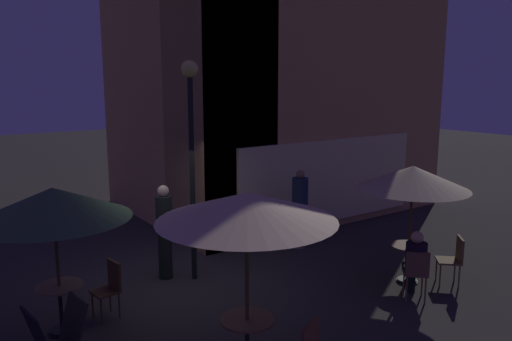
% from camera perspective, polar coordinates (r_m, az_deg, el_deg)
% --- Properties ---
extents(ground_plane, '(60.00, 60.00, 0.00)m').
position_cam_1_polar(ground_plane, '(9.56, -8.78, -13.13)').
color(ground_plane, '#2E2A28').
extents(cafe_building, '(8.12, 6.22, 8.40)m').
position_cam_1_polar(cafe_building, '(13.48, 0.34, 12.07)').
color(cafe_building, tan).
rests_on(cafe_building, ground).
extents(street_lamp_near_corner, '(0.31, 0.31, 4.13)m').
position_cam_1_polar(street_lamp_near_corner, '(9.27, -7.39, 4.36)').
color(street_lamp_near_corner, black).
rests_on(street_lamp_near_corner, ground).
extents(menu_sandwich_board, '(0.73, 0.63, 0.97)m').
position_cam_1_polar(menu_sandwich_board, '(7.23, -21.74, -17.49)').
color(menu_sandwich_board, black).
rests_on(menu_sandwich_board, ground).
extents(cafe_table_0, '(0.70, 0.70, 0.77)m').
position_cam_1_polar(cafe_table_0, '(6.79, -1.01, -18.16)').
color(cafe_table_0, black).
rests_on(cafe_table_0, ground).
extents(cafe_table_1, '(0.66, 0.66, 0.73)m').
position_cam_1_polar(cafe_table_1, '(9.97, 16.94, -9.34)').
color(cafe_table_1, black).
rests_on(cafe_table_1, ground).
extents(cafe_table_2, '(0.69, 0.69, 0.76)m').
position_cam_1_polar(cafe_table_2, '(8.29, -21.38, -13.50)').
color(cafe_table_2, black).
rests_on(cafe_table_2, ground).
extents(patio_umbrella_0, '(2.26, 2.26, 2.43)m').
position_cam_1_polar(patio_umbrella_0, '(6.17, -1.06, -4.26)').
color(patio_umbrella_0, black).
rests_on(patio_umbrella_0, ground).
extents(patio_umbrella_1, '(2.05, 2.05, 2.24)m').
position_cam_1_polar(patio_umbrella_1, '(9.58, 17.42, -0.83)').
color(patio_umbrella_1, black).
rests_on(patio_umbrella_1, ground).
extents(patio_umbrella_2, '(2.24, 2.24, 2.26)m').
position_cam_1_polar(patio_umbrella_2, '(7.83, -22.09, -3.54)').
color(patio_umbrella_2, black).
rests_on(patio_umbrella_2, ground).
extents(cafe_chair_1, '(0.55, 0.55, 0.92)m').
position_cam_1_polar(cafe_chair_1, '(9.17, 17.77, -10.75)').
color(cafe_chair_1, brown).
rests_on(cafe_chair_1, ground).
extents(cafe_chair_2, '(0.59, 0.59, 0.92)m').
position_cam_1_polar(cafe_chair_2, '(10.12, 21.59, -9.07)').
color(cafe_chair_2, brown).
rests_on(cafe_chair_2, ground).
extents(cafe_chair_3, '(0.43, 0.43, 0.92)m').
position_cam_1_polar(cafe_chair_3, '(8.58, -16.29, -12.33)').
color(cafe_chair_3, '#54341C').
rests_on(cafe_chair_3, ground).
extents(patron_seated_0, '(0.53, 0.54, 1.23)m').
position_cam_1_polar(patron_seated_0, '(9.25, 17.68, -9.67)').
color(patron_seated_0, black).
rests_on(patron_seated_0, ground).
extents(patron_standing_1, '(0.36, 0.36, 1.80)m').
position_cam_1_polar(patron_standing_1, '(11.38, 5.00, -4.37)').
color(patron_standing_1, slate).
rests_on(patron_standing_1, ground).
extents(patron_standing_2, '(0.31, 0.31, 1.83)m').
position_cam_1_polar(patron_standing_2, '(9.77, -10.37, -6.79)').
color(patron_standing_2, black).
rests_on(patron_standing_2, ground).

